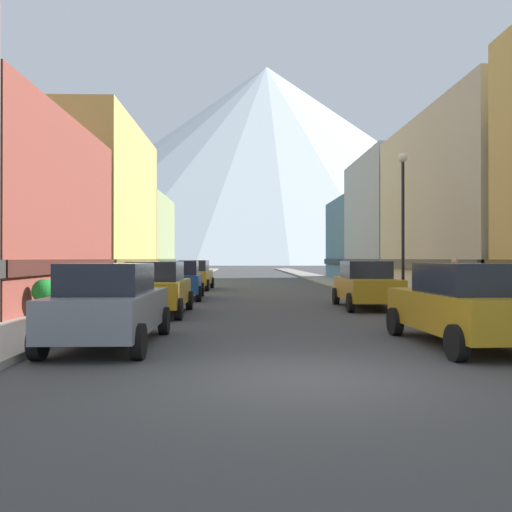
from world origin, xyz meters
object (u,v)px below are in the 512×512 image
(potted_plant_1, at_px, (452,289))
(pedestrian_0, at_px, (455,286))
(car_left_0, at_px, (110,304))
(car_right_0, at_px, (464,304))
(car_right_1, at_px, (366,284))
(streetlamp_right, at_px, (403,205))
(parking_meter_near, at_px, (491,291))
(potted_plant_2, at_px, (44,294))
(car_left_2, at_px, (180,280))
(car_left_3, at_px, (195,275))
(trash_bin_right, at_px, (440,292))
(potted_plant_0, at_px, (85,289))
(car_left_1, at_px, (157,288))

(potted_plant_1, xyz_separation_m, pedestrian_0, (-0.75, -2.12, 0.22))
(car_left_0, xyz_separation_m, car_right_0, (7.60, -0.27, 0.00))
(car_right_1, height_order, streetlamp_right, streetlamp_right)
(parking_meter_near, xyz_separation_m, potted_plant_2, (-12.75, 2.32, -0.21))
(car_left_2, xyz_separation_m, pedestrian_0, (10.05, -7.02, 0.06))
(car_left_3, relative_size, trash_bin_right, 4.55)
(car_right_0, distance_m, parking_meter_near, 3.45)
(car_left_0, relative_size, pedestrian_0, 2.52)
(parking_meter_near, bearing_deg, potted_plant_2, 169.69)
(car_right_0, xyz_separation_m, car_right_1, (-0.00, 8.78, 0.00))
(parking_meter_near, bearing_deg, car_left_3, 117.89)
(car_right_0, xyz_separation_m, potted_plant_2, (-10.80, 5.16, -0.09))
(parking_meter_near, relative_size, potted_plant_0, 1.29)
(parking_meter_near, distance_m, potted_plant_1, 5.85)
(car_right_1, xyz_separation_m, potted_plant_2, (-10.80, -3.62, -0.09))
(potted_plant_1, relative_size, potted_plant_2, 0.93)
(trash_bin_right, bearing_deg, potted_plant_0, 174.30)
(car_left_1, bearing_deg, car_right_0, -40.94)
(car_right_1, relative_size, pedestrian_0, 2.55)
(potted_plant_1, distance_m, potted_plant_2, 14.41)
(car_left_0, distance_m, pedestrian_0, 11.79)
(car_left_0, height_order, pedestrian_0, pedestrian_0)
(car_left_1, xyz_separation_m, streetlamp_right, (9.15, 2.64, 3.09))
(car_left_2, height_order, potted_plant_2, car_left_2)
(parking_meter_near, distance_m, streetlamp_right, 7.06)
(potted_plant_2, bearing_deg, potted_plant_1, 13.63)
(car_right_1, bearing_deg, car_left_3, 122.13)
(streetlamp_right, bearing_deg, pedestrian_0, -72.19)
(car_right_1, bearing_deg, potted_plant_2, -161.46)
(car_left_3, bearing_deg, car_right_1, -57.87)
(car_left_1, xyz_separation_m, car_right_1, (7.60, 2.19, 0.00))
(car_left_2, relative_size, car_right_0, 1.00)
(car_left_3, relative_size, potted_plant_1, 4.34)
(car_left_0, distance_m, parking_meter_near, 9.89)
(pedestrian_0, bearing_deg, car_left_3, 124.81)
(trash_bin_right, xyz_separation_m, potted_plant_2, (-13.35, -2.91, 0.16))
(car_right_0, distance_m, car_right_1, 8.78)
(car_right_0, height_order, streetlamp_right, streetlamp_right)
(car_left_2, bearing_deg, car_left_0, -90.01)
(parking_meter_near, relative_size, potted_plant_2, 1.20)
(car_left_2, xyz_separation_m, car_right_1, (7.60, -4.67, 0.00))
(streetlamp_right, bearing_deg, potted_plant_0, 179.22)
(car_left_0, xyz_separation_m, potted_plant_1, (10.80, 8.29, -0.16))
(streetlamp_right, bearing_deg, car_right_0, -99.51)
(potted_plant_1, bearing_deg, trash_bin_right, -143.11)
(car_left_0, height_order, potted_plant_2, car_left_0)
(car_left_2, distance_m, trash_bin_right, 11.49)
(car_right_0, distance_m, trash_bin_right, 8.46)
(car_left_2, height_order, car_left_3, same)
(car_right_0, xyz_separation_m, parking_meter_near, (1.95, 2.84, 0.11))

